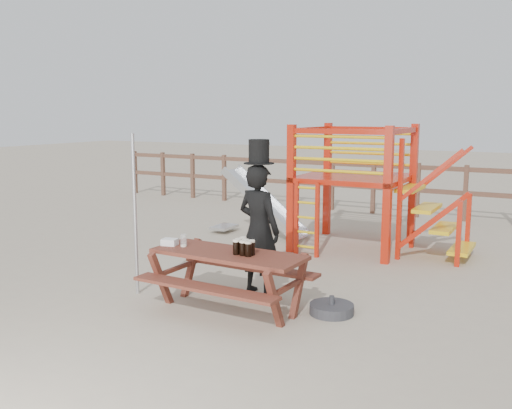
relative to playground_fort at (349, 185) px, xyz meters
name	(u,v)px	position (x,y,z in m)	size (l,w,h in m)	color
ground	(236,307)	(-0.12, -3.58, -1.07)	(60.00, 60.00, 0.00)	tan
back_fence	(395,183)	(-0.12, 3.42, -0.34)	(15.09, 0.09, 1.20)	brown
playground_fort	(349,185)	(0.00, 0.00, 0.00)	(4.71, 1.84, 2.10)	red
picnic_table	(228,274)	(-0.14, -3.71, -0.63)	(1.84, 1.30, 0.70)	brown
man_with_hat	(259,226)	(-0.12, -3.01, -0.19)	(0.67, 0.51, 1.97)	black
metal_pole	(135,215)	(-1.49, -3.74, -0.05)	(0.04, 0.04, 2.04)	#B2B2B7
parasol_base	(332,309)	(0.96, -3.26, -1.01)	(0.51, 0.51, 0.22)	#323237
paper_bag	(170,242)	(-0.95, -3.76, -0.33)	(0.18, 0.14, 0.08)	white
stout_pints	(244,247)	(0.06, -3.71, -0.29)	(0.25, 0.25, 0.17)	black
empty_glasses	(184,241)	(-0.76, -3.73, -0.31)	(0.08, 0.08, 0.15)	silver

